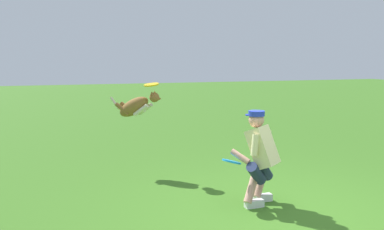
{
  "coord_description": "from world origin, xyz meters",
  "views": [
    {
      "loc": [
        2.73,
        4.25,
        1.97
      ],
      "look_at": [
        0.68,
        -1.51,
        1.13
      ],
      "focal_mm": 37.57,
      "sensor_mm": 36.0,
      "label": 1
    }
  ],
  "objects_px": {
    "person": "(260,155)",
    "frisbee_held": "(232,162)",
    "frisbee_flying": "(151,85)",
    "dog": "(136,106)"
  },
  "relations": [
    {
      "from": "person",
      "to": "frisbee_held",
      "type": "relative_size",
      "value": 4.93
    },
    {
      "from": "frisbee_held",
      "to": "frisbee_flying",
      "type": "bearing_deg",
      "value": -70.98
    },
    {
      "from": "frisbee_held",
      "to": "dog",
      "type": "bearing_deg",
      "value": -67.54
    },
    {
      "from": "dog",
      "to": "frisbee_flying",
      "type": "bearing_deg",
      "value": -4.02
    },
    {
      "from": "frisbee_flying",
      "to": "dog",
      "type": "bearing_deg",
      "value": -45.11
    },
    {
      "from": "frisbee_flying",
      "to": "frisbee_held",
      "type": "height_order",
      "value": "frisbee_flying"
    },
    {
      "from": "dog",
      "to": "person",
      "type": "bearing_deg",
      "value": -19.43
    },
    {
      "from": "person",
      "to": "dog",
      "type": "xyz_separation_m",
      "value": [
        1.23,
        -2.18,
        0.48
      ]
    },
    {
      "from": "dog",
      "to": "frisbee_held",
      "type": "relative_size",
      "value": 3.1
    },
    {
      "from": "person",
      "to": "frisbee_flying",
      "type": "distance_m",
      "value": 2.37
    }
  ]
}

